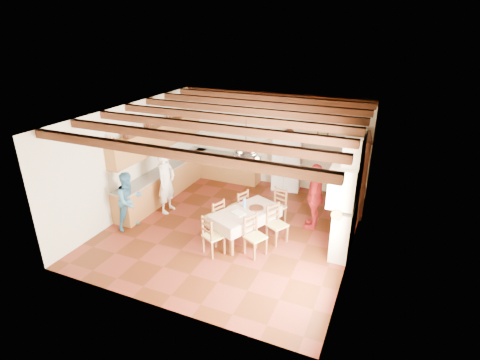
{
  "coord_description": "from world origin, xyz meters",
  "views": [
    {
      "loc": [
        3.59,
        -7.77,
        4.95
      ],
      "look_at": [
        0.1,
        0.3,
        1.25
      ],
      "focal_mm": 28.0,
      "sensor_mm": 36.0,
      "label": 1
    }
  ],
  "objects_px": {
    "person_woman_blue": "(129,201)",
    "chair_end_far": "(276,207)",
    "dining_table": "(245,214)",
    "chair_end_near": "(213,235)",
    "chair_left_near": "(214,216)",
    "person_man": "(166,182)",
    "microwave": "(247,153)",
    "chair_right_near": "(255,236)",
    "refrigerator": "(287,163)",
    "chair_right_far": "(277,224)",
    "chair_left_far": "(238,206)",
    "hutch": "(357,174)",
    "person_woman_red": "(315,196)"
  },
  "relations": [
    {
      "from": "chair_left_near",
      "to": "chair_end_near",
      "type": "height_order",
      "value": "same"
    },
    {
      "from": "hutch",
      "to": "chair_end_near",
      "type": "xyz_separation_m",
      "value": [
        -2.65,
        -3.48,
        -0.63
      ]
    },
    {
      "from": "chair_left_far",
      "to": "person_woman_blue",
      "type": "distance_m",
      "value": 2.81
    },
    {
      "from": "chair_left_near",
      "to": "person_man",
      "type": "height_order",
      "value": "person_man"
    },
    {
      "from": "person_man",
      "to": "chair_left_near",
      "type": "bearing_deg",
      "value": -110.08
    },
    {
      "from": "refrigerator",
      "to": "chair_end_near",
      "type": "distance_m",
      "value": 4.32
    },
    {
      "from": "person_woman_blue",
      "to": "chair_end_far",
      "type": "bearing_deg",
      "value": -46.86
    },
    {
      "from": "chair_right_near",
      "to": "chair_left_far",
      "type": "bearing_deg",
      "value": 64.98
    },
    {
      "from": "hutch",
      "to": "person_woman_red",
      "type": "distance_m",
      "value": 1.62
    },
    {
      "from": "dining_table",
      "to": "chair_end_near",
      "type": "xyz_separation_m",
      "value": [
        -0.41,
        -0.92,
        -0.18
      ]
    },
    {
      "from": "hutch",
      "to": "person_man",
      "type": "xyz_separation_m",
      "value": [
        -4.8,
        -2.1,
        -0.21
      ]
    },
    {
      "from": "refrigerator",
      "to": "chair_right_far",
      "type": "xyz_separation_m",
      "value": [
        0.74,
        -3.23,
        -0.38
      ]
    },
    {
      "from": "chair_end_near",
      "to": "microwave",
      "type": "height_order",
      "value": "microwave"
    },
    {
      "from": "chair_end_far",
      "to": "microwave",
      "type": "distance_m",
      "value": 2.91
    },
    {
      "from": "refrigerator",
      "to": "person_woman_blue",
      "type": "distance_m",
      "value": 5.02
    },
    {
      "from": "microwave",
      "to": "refrigerator",
      "type": "bearing_deg",
      "value": -8.51
    },
    {
      "from": "chair_right_far",
      "to": "person_woman_blue",
      "type": "relative_size",
      "value": 0.63
    },
    {
      "from": "chair_left_near",
      "to": "person_woman_blue",
      "type": "distance_m",
      "value": 2.22
    },
    {
      "from": "chair_right_far",
      "to": "person_man",
      "type": "relative_size",
      "value": 0.53
    },
    {
      "from": "dining_table",
      "to": "person_woman_blue",
      "type": "xyz_separation_m",
      "value": [
        -2.93,
        -0.69,
        0.1
      ]
    },
    {
      "from": "refrigerator",
      "to": "chair_left_far",
      "type": "distance_m",
      "value": 2.78
    },
    {
      "from": "chair_right_near",
      "to": "microwave",
      "type": "xyz_separation_m",
      "value": [
        -1.79,
        3.85,
        0.55
      ]
    },
    {
      "from": "chair_left_near",
      "to": "refrigerator",
      "type": "bearing_deg",
      "value": -173.55
    },
    {
      "from": "person_woman_red",
      "to": "chair_end_near",
      "type": "bearing_deg",
      "value": -43.52
    },
    {
      "from": "refrigerator",
      "to": "dining_table",
      "type": "xyz_separation_m",
      "value": [
        -0.04,
        -3.35,
        -0.2
      ]
    },
    {
      "from": "chair_right_near",
      "to": "chair_end_near",
      "type": "bearing_deg",
      "value": 137.3
    },
    {
      "from": "chair_end_near",
      "to": "refrigerator",
      "type": "bearing_deg",
      "value": -67.71
    },
    {
      "from": "chair_end_near",
      "to": "person_woman_red",
      "type": "distance_m",
      "value": 2.81
    },
    {
      "from": "person_woman_blue",
      "to": "microwave",
      "type": "bearing_deg",
      "value": -5.94
    },
    {
      "from": "refrigerator",
      "to": "microwave",
      "type": "bearing_deg",
      "value": 176.8
    },
    {
      "from": "chair_left_near",
      "to": "chair_end_near",
      "type": "bearing_deg",
      "value": 46.2
    },
    {
      "from": "chair_end_near",
      "to": "person_woman_blue",
      "type": "xyz_separation_m",
      "value": [
        -2.52,
        0.23,
        0.29
      ]
    },
    {
      "from": "hutch",
      "to": "chair_left_near",
      "type": "relative_size",
      "value": 2.31
    },
    {
      "from": "chair_right_near",
      "to": "chair_right_far",
      "type": "relative_size",
      "value": 1.0
    },
    {
      "from": "person_man",
      "to": "dining_table",
      "type": "bearing_deg",
      "value": -102.04
    },
    {
      "from": "person_woman_blue",
      "to": "refrigerator",
      "type": "bearing_deg",
      "value": -19.84
    },
    {
      "from": "chair_right_far",
      "to": "dining_table",
      "type": "bearing_deg",
      "value": 128.7
    },
    {
      "from": "chair_left_near",
      "to": "chair_end_near",
      "type": "distance_m",
      "value": 0.89
    },
    {
      "from": "chair_right_far",
      "to": "microwave",
      "type": "distance_m",
      "value": 3.81
    },
    {
      "from": "microwave",
      "to": "chair_right_near",
      "type": "bearing_deg",
      "value": -77.39
    },
    {
      "from": "chair_end_near",
      "to": "microwave",
      "type": "xyz_separation_m",
      "value": [
        -0.89,
        4.19,
        0.55
      ]
    },
    {
      "from": "refrigerator",
      "to": "chair_end_far",
      "type": "xyz_separation_m",
      "value": [
        0.42,
        -2.34,
        -0.38
      ]
    },
    {
      "from": "chair_right_near",
      "to": "person_woman_red",
      "type": "xyz_separation_m",
      "value": [
        0.92,
        1.77,
        0.4
      ]
    },
    {
      "from": "dining_table",
      "to": "person_man",
      "type": "xyz_separation_m",
      "value": [
        -2.57,
        0.46,
        0.24
      ]
    },
    {
      "from": "hutch",
      "to": "person_man",
      "type": "bearing_deg",
      "value": -164.0
    },
    {
      "from": "person_woman_blue",
      "to": "chair_right_far",
      "type": "bearing_deg",
      "value": -61.15
    },
    {
      "from": "chair_left_near",
      "to": "chair_end_far",
      "type": "bearing_deg",
      "value": 152.03
    },
    {
      "from": "refrigerator",
      "to": "dining_table",
      "type": "distance_m",
      "value": 3.36
    },
    {
      "from": "hutch",
      "to": "person_woman_blue",
      "type": "bearing_deg",
      "value": -155.44
    },
    {
      "from": "chair_left_near",
      "to": "chair_right_near",
      "type": "bearing_deg",
      "value": 90.2
    }
  ]
}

